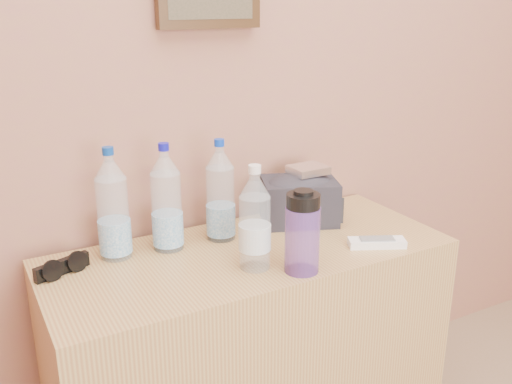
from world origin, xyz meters
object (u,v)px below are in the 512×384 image
dresser (250,358)px  sunglasses (62,267)px  pet_small (255,224)px  ac_remote (377,243)px  pet_large_a (167,203)px  nalgene_bottle (302,232)px  foil_packet (308,170)px  toiletry_bag (299,198)px  pet_large_b (113,210)px  pet_large_c (220,196)px

dresser → sunglasses: bearing=168.1°
pet_small → ac_remote: bearing=-7.9°
pet_large_a → sunglasses: size_ratio=2.04×
dresser → ac_remote: 0.51m
nalgene_bottle → sunglasses: (-0.54, 0.27, -0.09)m
sunglasses → foil_packet: bearing=-18.8°
foil_packet → ac_remote: bearing=-77.5°
pet_small → toiletry_bag: 0.35m
dresser → foil_packet: bearing=23.6°
ac_remote → pet_large_a: bearing=178.1°
pet_large_b → pet_small: size_ratio=1.11×
pet_large_b → sunglasses: size_ratio=2.06×
dresser → pet_large_a: bearing=147.6°
dresser → pet_large_b: 0.60m
nalgene_bottle → foil_packet: 0.36m
ac_remote → pet_small: bearing=-162.2°
pet_large_a → toiletry_bag: pet_large_a is taller
pet_large_c → sunglasses: pet_large_c is taller
ac_remote → foil_packet: bearing=128.2°
pet_large_b → pet_large_c: pet_large_b is taller
pet_large_c → toiletry_bag: pet_large_c is taller
pet_large_b → pet_small: (0.29, -0.23, -0.01)m
pet_large_a → pet_small: 0.27m
pet_large_b → foil_packet: 0.60m
pet_large_b → pet_small: bearing=-38.6°
pet_small → nalgene_bottle: pet_small is taller
sunglasses → foil_packet: foil_packet is taller
sunglasses → pet_large_c: bearing=-18.2°
foil_packet → dresser: bearing=-156.4°
pet_small → toiletry_bag: (0.27, 0.21, -0.04)m
sunglasses → foil_packet: size_ratio=1.35×
pet_large_c → sunglasses: (-0.45, -0.01, -0.11)m
pet_small → foil_packet: size_ratio=2.53×
pet_small → ac_remote: 0.38m
nalgene_bottle → ac_remote: 0.28m
ac_remote → dresser: bearing=-178.9°
sunglasses → toiletry_bag: (0.71, 0.01, 0.06)m
pet_large_a → pet_large_c: pet_large_a is taller
pet_large_b → nalgene_bottle: (0.39, -0.31, -0.03)m
pet_large_b → sunglasses: bearing=-166.5°
pet_large_a → sunglasses: 0.31m
nalgene_bottle → ac_remote: size_ratio=1.37×
sunglasses → toiletry_bag: bearing=-18.8°
pet_large_a → pet_small: pet_large_a is taller
dresser → pet_small: pet_small is taller
pet_large_b → foil_packet: bearing=-1.9°
dresser → pet_large_b: pet_large_b is taller
dresser → pet_small: (-0.04, -0.10, 0.47)m
pet_large_a → toiletry_bag: bearing=-0.6°
pet_small → ac_remote: pet_small is taller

